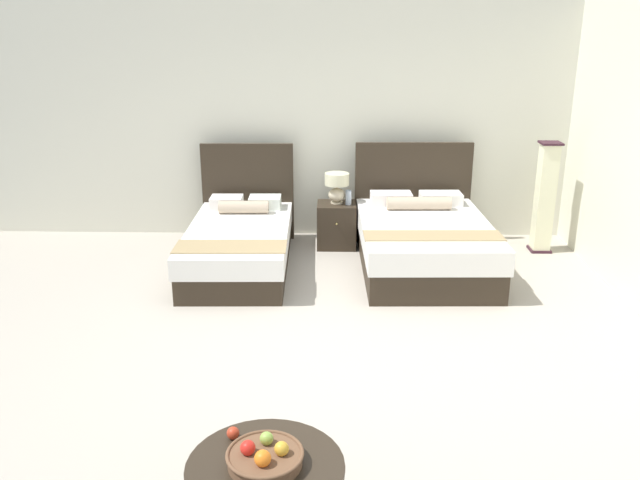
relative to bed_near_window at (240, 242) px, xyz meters
name	(u,v)px	position (x,y,z in m)	size (l,w,h in m)	color
ground_plane	(329,354)	(1.02, -2.06, -0.29)	(9.53, 10.22, 0.02)	#ADA496
wall_back	(333,122)	(1.02, 1.25, 1.16)	(9.53, 0.12, 2.88)	silver
bed_near_window	(240,242)	(0.00, 0.00, 0.00)	(1.18, 2.20, 1.21)	#2E2419
bed_near_corner	(423,240)	(2.04, -0.01, 0.03)	(1.46, 2.11, 1.24)	#2E2419
nightstand	(337,225)	(1.08, 0.69, -0.01)	(0.47, 0.45, 0.54)	#2E2419
table_lamp	(337,185)	(1.08, 0.71, 0.48)	(0.29, 0.29, 0.37)	beige
vase	(349,197)	(1.22, 0.65, 0.35)	(0.07, 0.07, 0.18)	#ADBBCB
fruit_bowl	(265,457)	(0.72, -4.12, 0.24)	(0.40, 0.40, 0.14)	brown
loose_apple	(233,433)	(0.52, -3.90, 0.22)	(0.07, 0.07, 0.07)	#BA371F
floor_lamp_corner	(545,198)	(3.52, 0.59, 0.37)	(0.24, 0.24, 1.31)	#351A25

